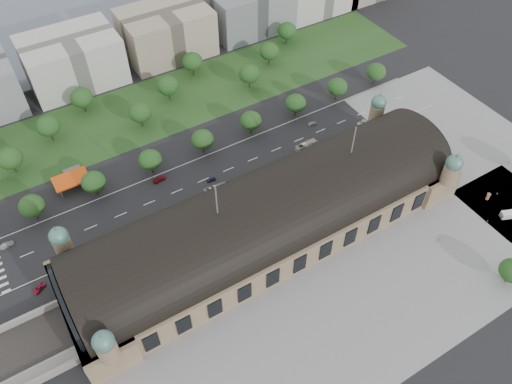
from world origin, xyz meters
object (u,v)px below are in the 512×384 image
parked_car_4 (151,231)px  pedestrian_1 (487,221)px  pedestrian_0 (438,240)px  bus_mid (217,189)px  parked_car_3 (156,226)px  bus_east (307,145)px  pedestrian_2 (497,193)px  traffic_car_3 (159,179)px  parked_car_5 (188,214)px  traffic_car_1 (7,245)px  traffic_car_6 (362,122)px  traffic_car_4 (211,180)px  parked_car_0 (82,266)px  advertising_column (488,196)px  parked_car_2 (65,269)px  parked_car_1 (39,288)px  van_east (508,215)px  traffic_car_2 (107,239)px  petrol_station (72,176)px  bus_west (237,185)px  parked_car_6 (175,227)px  traffic_car_5 (312,124)px

parked_car_4 → pedestrian_1: size_ratio=2.31×
pedestrian_0 → bus_mid: bearing=134.6°
parked_car_3 → bus_east: (74.58, 7.00, 0.81)m
pedestrian_1 → pedestrian_2: size_ratio=1.12×
traffic_car_3 → parked_car_5: size_ratio=1.01×
bus_east → pedestrian_2: size_ratio=6.87×
parked_car_4 → traffic_car_1: bearing=-143.2°
traffic_car_3 → traffic_car_6: bearing=-106.2°
pedestrian_2 → traffic_car_4: bearing=24.8°
pedestrian_1 → parked_car_4: bearing=71.0°
traffic_car_1 → parked_car_4: 52.48m
parked_car_0 → advertising_column: advertising_column is taller
advertising_column → pedestrian_0: advertising_column is taller
parked_car_2 → parked_car_5: (48.25, -0.00, 0.12)m
parked_car_1 → van_east: 175.19m
traffic_car_4 → pedestrian_0: (57.54, -71.30, 0.12)m
traffic_car_2 → parked_car_5: bearing=74.9°
petrol_station → parked_car_0: 44.64m
bus_east → advertising_column: (44.45, -62.07, 0.03)m
pedestrian_0 → pedestrian_2: bearing=10.0°
traffic_car_3 → advertising_column: size_ratio=1.87×
parked_car_4 → bus_west: (39.25, 2.84, 1.05)m
parked_car_4 → van_east: size_ratio=0.61×
parked_car_1 → bus_east: (120.00, 11.00, 0.89)m
parked_car_6 → traffic_car_6: bearing=59.7°
van_east → pedestrian_0: (-31.81, 5.27, -0.54)m
traffic_car_5 → parked_car_2: size_ratio=0.92×
van_east → parked_car_2: bearing=179.4°
petrol_station → van_east: 173.86m
traffic_car_3 → parked_car_4: bearing=141.9°
traffic_car_2 → bus_mid: bearing=84.4°
bus_mid → pedestrian_2: 112.79m
traffic_car_2 → parked_car_3: traffic_car_2 is taller
advertising_column → pedestrian_1: bearing=-138.5°
traffic_car_6 → bus_west: bus_west is taller
bus_west → parked_car_4: bearing=88.6°
traffic_car_6 → advertising_column: size_ratio=1.61×
parked_car_0 → parked_car_1: 15.71m
bus_west → traffic_car_2: bearing=82.3°
traffic_car_3 → parked_car_3: bearing=146.2°
advertising_column → parked_car_2: bearing=160.6°
traffic_car_4 → parked_car_3: parked_car_3 is taller
petrol_station → parked_car_2: (-15.88, -41.06, -2.30)m
van_east → traffic_car_2: bearing=175.2°
bus_mid → advertising_column: bearing=-118.2°
traffic_car_6 → parked_car_0: 135.97m
traffic_car_2 → parked_car_0: traffic_car_2 is taller
parked_car_3 → pedestrian_2: 136.01m
parked_car_0 → parked_car_6: (35.60, -0.93, -0.01)m
bus_east → pedestrian_0: (12.21, -67.28, -0.77)m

